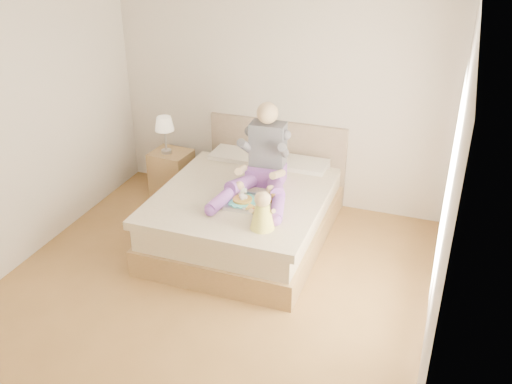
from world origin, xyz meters
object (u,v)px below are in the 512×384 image
(baby, at_px, (262,213))
(tray, at_px, (252,201))
(nightstand, at_px, (172,173))
(bed, at_px, (248,210))
(adult, at_px, (263,164))

(baby, bearing_deg, tray, 104.51)
(tray, bearing_deg, nightstand, 141.66)
(bed, height_order, nightstand, bed)
(bed, xyz_separation_m, baby, (0.43, -0.76, 0.45))
(adult, distance_m, baby, 0.83)
(nightstand, xyz_separation_m, tray, (1.44, -0.99, 0.36))
(bed, distance_m, tray, 0.53)
(bed, xyz_separation_m, adult, (0.16, 0.02, 0.56))
(tray, height_order, baby, baby)
(nightstand, bearing_deg, tray, -30.54)
(adult, relative_size, baby, 2.94)
(adult, bearing_deg, tray, -90.35)
(bed, distance_m, adult, 0.58)
(bed, height_order, baby, bed)
(nightstand, xyz_separation_m, adult, (1.41, -0.61, 0.60))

